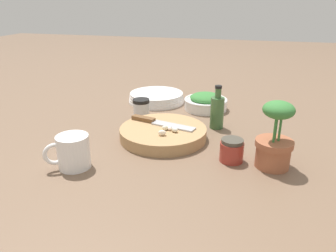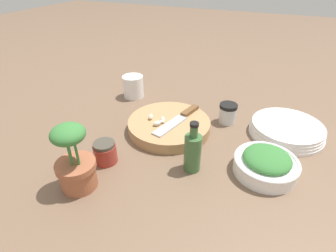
{
  "view_description": "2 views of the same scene",
  "coord_description": "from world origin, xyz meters",
  "px_view_note": "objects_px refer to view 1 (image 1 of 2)",
  "views": [
    {
      "loc": [
        0.95,
        0.21,
        0.41
      ],
      "look_at": [
        0.05,
        -0.03,
        0.04
      ],
      "focal_mm": 35.0,
      "sensor_mm": 36.0,
      "label": 1
    },
    {
      "loc": [
        -0.24,
        0.62,
        0.48
      ],
      "look_at": [
        0.03,
        0.01,
        0.05
      ],
      "focal_mm": 28.0,
      "sensor_mm": 36.0,
      "label": 2
    }
  ],
  "objects_px": {
    "chef_knife": "(158,122)",
    "oil_bottle": "(217,111)",
    "herb_bowl": "(206,102)",
    "cutting_board": "(163,133)",
    "spice_jar": "(141,108)",
    "plate_stack": "(157,98)",
    "coffee_mug": "(72,152)",
    "honey_jar": "(232,150)",
    "garlic_cloves": "(169,130)",
    "potted_herb": "(275,140)"
  },
  "relations": [
    {
      "from": "chef_knife",
      "to": "oil_bottle",
      "type": "height_order",
      "value": "oil_bottle"
    },
    {
      "from": "herb_bowl",
      "to": "chef_knife",
      "type": "bearing_deg",
      "value": -21.04
    },
    {
      "from": "cutting_board",
      "to": "spice_jar",
      "type": "distance_m",
      "value": 0.21
    },
    {
      "from": "cutting_board",
      "to": "herb_bowl",
      "type": "distance_m",
      "value": 0.32
    },
    {
      "from": "plate_stack",
      "to": "coffee_mug",
      "type": "bearing_deg",
      "value": -4.69
    },
    {
      "from": "cutting_board",
      "to": "oil_bottle",
      "type": "xyz_separation_m",
      "value": [
        -0.13,
        0.15,
        0.04
      ]
    },
    {
      "from": "plate_stack",
      "to": "honey_jar",
      "type": "xyz_separation_m",
      "value": [
        0.45,
        0.34,
        0.01
      ]
    },
    {
      "from": "coffee_mug",
      "to": "garlic_cloves",
      "type": "bearing_deg",
      "value": 135.74
    },
    {
      "from": "garlic_cloves",
      "to": "plate_stack",
      "type": "bearing_deg",
      "value": -158.52
    },
    {
      "from": "spice_jar",
      "to": "oil_bottle",
      "type": "relative_size",
      "value": 0.47
    },
    {
      "from": "herb_bowl",
      "to": "potted_herb",
      "type": "xyz_separation_m",
      "value": [
        0.41,
        0.24,
        0.04
      ]
    },
    {
      "from": "chef_knife",
      "to": "plate_stack",
      "type": "xyz_separation_m",
      "value": [
        -0.33,
        -0.1,
        -0.02
      ]
    },
    {
      "from": "chef_knife",
      "to": "potted_herb",
      "type": "bearing_deg",
      "value": 83.31
    },
    {
      "from": "garlic_cloves",
      "to": "herb_bowl",
      "type": "relative_size",
      "value": 0.39
    },
    {
      "from": "herb_bowl",
      "to": "spice_jar",
      "type": "xyz_separation_m",
      "value": [
        0.15,
        -0.21,
        0.0
      ]
    },
    {
      "from": "garlic_cloves",
      "to": "coffee_mug",
      "type": "distance_m",
      "value": 0.29
    },
    {
      "from": "herb_bowl",
      "to": "oil_bottle",
      "type": "bearing_deg",
      "value": 19.33
    },
    {
      "from": "chef_knife",
      "to": "herb_bowl",
      "type": "xyz_separation_m",
      "value": [
        -0.28,
        0.11,
        -0.01
      ]
    },
    {
      "from": "cutting_board",
      "to": "coffee_mug",
      "type": "bearing_deg",
      "value": -36.59
    },
    {
      "from": "oil_bottle",
      "to": "potted_herb",
      "type": "distance_m",
      "value": 0.29
    },
    {
      "from": "cutting_board",
      "to": "potted_herb",
      "type": "height_order",
      "value": "potted_herb"
    },
    {
      "from": "potted_herb",
      "to": "plate_stack",
      "type": "bearing_deg",
      "value": -135.6
    },
    {
      "from": "herb_bowl",
      "to": "spice_jar",
      "type": "bearing_deg",
      "value": -54.8
    },
    {
      "from": "garlic_cloves",
      "to": "spice_jar",
      "type": "distance_m",
      "value": 0.25
    },
    {
      "from": "cutting_board",
      "to": "oil_bottle",
      "type": "distance_m",
      "value": 0.2
    },
    {
      "from": "plate_stack",
      "to": "garlic_cloves",
      "type": "bearing_deg",
      "value": 21.48
    },
    {
      "from": "garlic_cloves",
      "to": "plate_stack",
      "type": "xyz_separation_m",
      "value": [
        -0.38,
        -0.15,
        -0.02
      ]
    },
    {
      "from": "spice_jar",
      "to": "plate_stack",
      "type": "distance_m",
      "value": 0.19
    },
    {
      "from": "honey_jar",
      "to": "plate_stack",
      "type": "bearing_deg",
      "value": -142.83
    },
    {
      "from": "garlic_cloves",
      "to": "honey_jar",
      "type": "distance_m",
      "value": 0.2
    },
    {
      "from": "garlic_cloves",
      "to": "herb_bowl",
      "type": "bearing_deg",
      "value": 170.0
    },
    {
      "from": "honey_jar",
      "to": "herb_bowl",
      "type": "bearing_deg",
      "value": -162.34
    },
    {
      "from": "oil_bottle",
      "to": "herb_bowl",
      "type": "bearing_deg",
      "value": -160.67
    },
    {
      "from": "garlic_cloves",
      "to": "honey_jar",
      "type": "bearing_deg",
      "value": 70.72
    },
    {
      "from": "garlic_cloves",
      "to": "coffee_mug",
      "type": "bearing_deg",
      "value": -44.26
    },
    {
      "from": "coffee_mug",
      "to": "chef_knife",
      "type": "bearing_deg",
      "value": 150.24
    },
    {
      "from": "spice_jar",
      "to": "plate_stack",
      "type": "xyz_separation_m",
      "value": [
        -0.19,
        0.0,
        -0.02
      ]
    },
    {
      "from": "chef_knife",
      "to": "honey_jar",
      "type": "height_order",
      "value": "honey_jar"
    },
    {
      "from": "spice_jar",
      "to": "coffee_mug",
      "type": "xyz_separation_m",
      "value": [
        0.4,
        -0.05,
        0.01
      ]
    },
    {
      "from": "herb_bowl",
      "to": "plate_stack",
      "type": "height_order",
      "value": "herb_bowl"
    },
    {
      "from": "spice_jar",
      "to": "honey_jar",
      "type": "xyz_separation_m",
      "value": [
        0.26,
        0.34,
        -0.0
      ]
    },
    {
      "from": "oil_bottle",
      "to": "potted_herb",
      "type": "height_order",
      "value": "potted_herb"
    },
    {
      "from": "herb_bowl",
      "to": "coffee_mug",
      "type": "height_order",
      "value": "coffee_mug"
    },
    {
      "from": "cutting_board",
      "to": "oil_bottle",
      "type": "height_order",
      "value": "oil_bottle"
    },
    {
      "from": "cutting_board",
      "to": "garlic_cloves",
      "type": "height_order",
      "value": "garlic_cloves"
    },
    {
      "from": "garlic_cloves",
      "to": "spice_jar",
      "type": "xyz_separation_m",
      "value": [
        -0.19,
        -0.15,
        -0.01
      ]
    },
    {
      "from": "herb_bowl",
      "to": "plate_stack",
      "type": "distance_m",
      "value": 0.22
    },
    {
      "from": "garlic_cloves",
      "to": "potted_herb",
      "type": "xyz_separation_m",
      "value": [
        0.07,
        0.3,
        0.03
      ]
    },
    {
      "from": "chef_knife",
      "to": "oil_bottle",
      "type": "bearing_deg",
      "value": 134.94
    },
    {
      "from": "plate_stack",
      "to": "cutting_board",
      "type": "bearing_deg",
      "value": 19.6
    }
  ]
}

